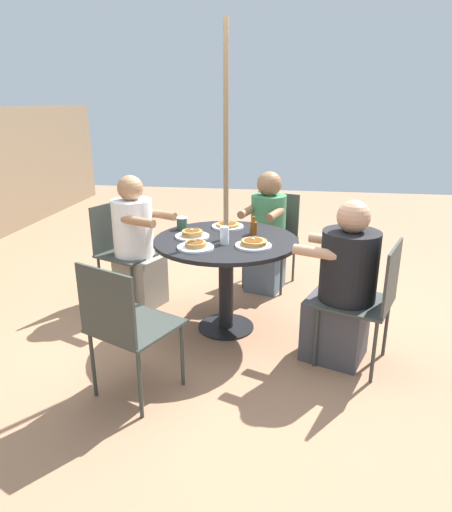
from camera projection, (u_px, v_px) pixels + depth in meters
ground_plane at (226, 327)px, 3.67m from camera, size 12.00×12.00×0.00m
patio_table at (226, 256)px, 3.47m from camera, size 1.09×1.09×0.74m
umbrella_pole at (226, 189)px, 3.30m from camera, size 0.04×0.04×2.24m
patio_chair_north at (273, 233)px, 4.43m from camera, size 0.56×0.56×0.88m
diner_north at (267, 236)px, 4.28m from camera, size 0.55×0.44×1.12m
patio_chair_east at (122, 246)px, 4.03m from camera, size 0.59×0.59×0.88m
diner_east at (136, 247)px, 3.94m from camera, size 0.50×0.57×1.15m
patio_chair_south at (125, 323)px, 2.64m from camera, size 0.59×0.59×0.88m
patio_chair_west at (369, 296)px, 3.00m from camera, size 0.58×0.58×0.88m
diner_west at (343, 291)px, 3.08m from camera, size 0.51×0.57×1.14m
pancake_plate_a at (228, 226)px, 3.73m from camera, size 0.26×0.26×0.05m
pancake_plate_b at (253, 244)px, 3.23m from camera, size 0.26×0.26×0.06m
pancake_plate_c at (196, 246)px, 3.20m from camera, size 0.26×0.26×0.06m
pancake_plate_d at (192, 235)px, 3.45m from camera, size 0.26×0.26×0.07m
syrup_bottle at (253, 227)px, 3.53m from camera, size 0.08×0.06×0.14m
coffee_cup at (182, 223)px, 3.67m from camera, size 0.09×0.09×0.10m
drinking_glass_a at (225, 235)px, 3.29m from camera, size 0.06×0.06×0.13m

